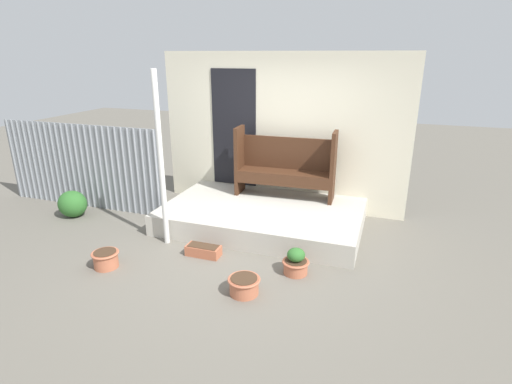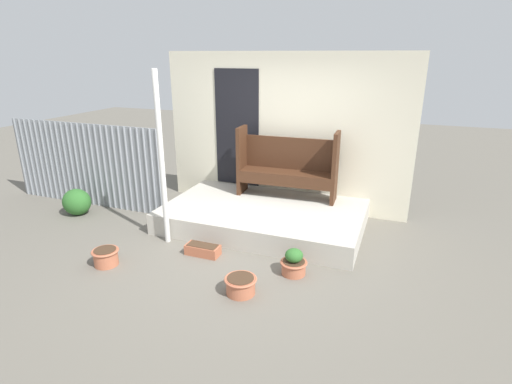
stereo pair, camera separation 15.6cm
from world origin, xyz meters
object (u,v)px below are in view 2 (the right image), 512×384
flower_pot_right (294,263)px  planter_box_rect (203,250)px  shrub_by_fence (77,202)px  support_post (162,161)px  bench (287,164)px  flower_pot_middle (241,285)px  flower_pot_left (106,256)px

flower_pot_right → planter_box_rect: size_ratio=0.73×
planter_box_rect → shrub_by_fence: (-2.63, 0.52, 0.15)m
support_post → bench: support_post is taller
flower_pot_middle → planter_box_rect: 1.06m
flower_pot_left → flower_pot_middle: (1.86, 0.02, -0.01)m
bench → flower_pot_middle: (0.20, -2.46, -0.76)m
flower_pot_left → shrub_by_fence: shrub_by_fence is taller
flower_pot_left → flower_pot_right: bearing=15.5°
support_post → bench: 2.09m
flower_pot_middle → shrub_by_fence: (-3.46, 1.18, 0.11)m
flower_pot_left → flower_pot_right: (2.30, 0.64, 0.03)m
planter_box_rect → shrub_by_fence: shrub_by_fence is taller
flower_pot_left → flower_pot_middle: flower_pot_left is taller
support_post → shrub_by_fence: (-1.97, 0.34, -0.97)m
flower_pot_middle → shrub_by_fence: shrub_by_fence is taller
shrub_by_fence → bench: bearing=21.3°
bench → flower_pot_middle: bearing=-87.6°
flower_pot_right → planter_box_rect: bearing=178.1°
flower_pot_middle → shrub_by_fence: 3.66m
flower_pot_middle → planter_box_rect: size_ratio=0.80×
shrub_by_fence → flower_pot_right: bearing=-8.2°
flower_pot_middle → bench: bearing=94.8°
flower_pot_left → planter_box_rect: 1.23m
flower_pot_right → bench: bearing=109.4°
support_post → flower_pot_right: support_post is taller
flower_pot_left → shrub_by_fence: (-1.61, 1.20, 0.10)m
flower_pot_left → flower_pot_right: flower_pot_right is taller
flower_pot_left → flower_pot_right: size_ratio=1.02×
support_post → shrub_by_fence: size_ratio=5.05×
flower_pot_right → support_post: bearing=173.3°
bench → flower_pot_right: bench is taller
bench → shrub_by_fence: 3.56m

